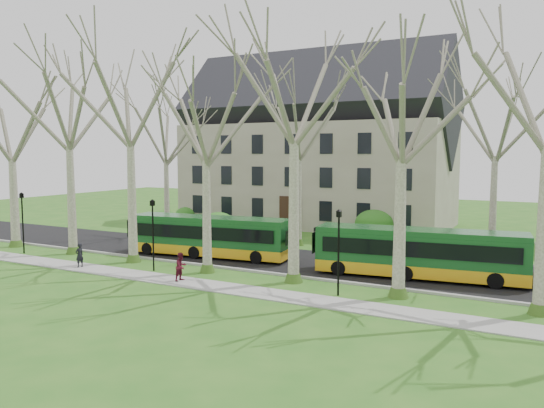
# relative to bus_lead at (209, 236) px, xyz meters

# --- Properties ---
(ground) EXTENTS (120.00, 120.00, 0.00)m
(ground) POSITION_rel_bus_lead_xyz_m (5.43, -4.14, -1.49)
(ground) COLOR #2B631C
(ground) RESTS_ON ground
(sidewalk) EXTENTS (70.00, 2.00, 0.06)m
(sidewalk) POSITION_rel_bus_lead_xyz_m (5.43, -6.64, -1.46)
(sidewalk) COLOR gray
(sidewalk) RESTS_ON ground
(road) EXTENTS (80.00, 8.00, 0.06)m
(road) POSITION_rel_bus_lead_xyz_m (5.43, 1.36, -1.46)
(road) COLOR black
(road) RESTS_ON ground
(curb) EXTENTS (80.00, 0.25, 0.14)m
(curb) POSITION_rel_bus_lead_xyz_m (5.43, -2.64, -1.42)
(curb) COLOR #A5A39E
(curb) RESTS_ON ground
(building) EXTENTS (26.50, 12.20, 16.00)m
(building) POSITION_rel_bus_lead_xyz_m (-0.57, 19.86, 6.58)
(building) COLOR gray
(building) RESTS_ON ground
(tree_row_verge) EXTENTS (49.00, 7.00, 14.00)m
(tree_row_verge) POSITION_rel_bus_lead_xyz_m (5.43, -3.84, 5.51)
(tree_row_verge) COLOR gray
(tree_row_verge) RESTS_ON ground
(tree_row_far) EXTENTS (33.00, 7.00, 12.00)m
(tree_row_far) POSITION_rel_bus_lead_xyz_m (4.10, 6.86, 4.51)
(tree_row_far) COLOR gray
(tree_row_far) RESTS_ON ground
(lamp_row) EXTENTS (36.22, 0.22, 4.30)m
(lamp_row) POSITION_rel_bus_lead_xyz_m (5.43, -5.14, 1.09)
(lamp_row) COLOR black
(lamp_row) RESTS_ON ground
(hedges) EXTENTS (30.60, 8.60, 2.00)m
(hedges) POSITION_rel_bus_lead_xyz_m (0.77, 9.86, -0.49)
(hedges) COLOR #20621C
(hedges) RESTS_ON ground
(bus_lead) EXTENTS (11.60, 3.67, 2.85)m
(bus_lead) POSITION_rel_bus_lead_xyz_m (0.00, 0.00, 0.00)
(bus_lead) COLOR #164E20
(bus_lead) RESTS_ON road
(bus_follow) EXTENTS (11.79, 3.78, 2.90)m
(bus_follow) POSITION_rel_bus_lead_xyz_m (14.18, 0.41, 0.02)
(bus_follow) COLOR #164E20
(bus_follow) RESTS_ON road
(pedestrian_a) EXTENTS (0.40, 0.58, 1.51)m
(pedestrian_a) POSITION_rel_bus_lead_xyz_m (-5.19, -6.70, -0.67)
(pedestrian_a) COLOR black
(pedestrian_a) RESTS_ON sidewalk
(pedestrian_b) EXTENTS (0.67, 0.82, 1.60)m
(pedestrian_b) POSITION_rel_bus_lead_xyz_m (2.64, -6.55, -0.63)
(pedestrian_b) COLOR #571324
(pedestrian_b) RESTS_ON sidewalk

